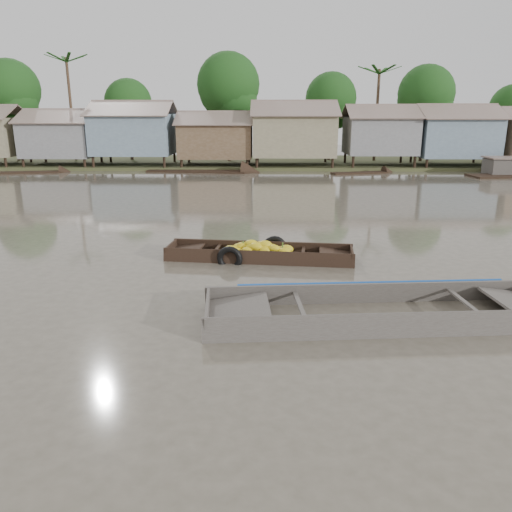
{
  "coord_description": "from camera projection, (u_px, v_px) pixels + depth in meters",
  "views": [
    {
      "loc": [
        0.17,
        -12.2,
        4.46
      ],
      "look_at": [
        -0.05,
        0.44,
        0.8
      ],
      "focal_mm": 35.0,
      "sensor_mm": 36.0,
      "label": 1
    }
  ],
  "objects": [
    {
      "name": "ground",
      "position": [
        258.0,
        290.0,
        12.96
      ],
      "size": [
        120.0,
        120.0,
        0.0
      ],
      "primitive_type": "plane",
      "color": "#524C3F",
      "rests_on": "ground"
    },
    {
      "name": "banana_boat",
      "position": [
        257.0,
        253.0,
        15.72
      ],
      "size": [
        5.97,
        2.01,
        0.84
      ],
      "rotation": [
        0.0,
        0.0,
        -0.11
      ],
      "color": "black",
      "rests_on": "ground"
    },
    {
      "name": "viewer_boat",
      "position": [
        383.0,
        315.0,
        11.19
      ],
      "size": [
        8.15,
        2.71,
        0.64
      ],
      "rotation": [
        0.0,
        0.0,
        0.08
      ],
      "color": "#413C37",
      "rests_on": "ground"
    },
    {
      "name": "riverbank",
      "position": [
        298.0,
        129.0,
        42.66
      ],
      "size": [
        120.0,
        12.47,
        10.22
      ],
      "color": "#384723",
      "rests_on": "ground"
    },
    {
      "name": "distant_boats",
      "position": [
        441.0,
        173.0,
        36.14
      ],
      "size": [
        45.49,
        14.95,
        1.38
      ],
      "color": "black",
      "rests_on": "ground"
    }
  ]
}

